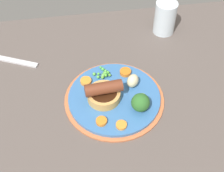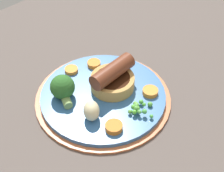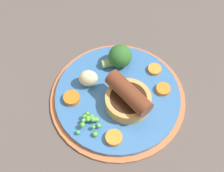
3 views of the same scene
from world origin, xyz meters
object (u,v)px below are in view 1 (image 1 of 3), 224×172
object	(u,v)px
dinner_plate	(114,98)
broccoli_floret_near	(141,102)
fork	(9,60)
carrot_slice_3	(86,81)
drinking_glass	(165,18)
carrot_slice_0	(121,125)
carrot_slice_1	(101,121)
sausage_pudding	(104,93)
pea_pile	(103,74)
carrot_slice_4	(125,72)
potato_chunk_0	(133,81)

from	to	relation	value
dinner_plate	broccoli_floret_near	bearing A→B (deg)	140.78
broccoli_floret_near	fork	bearing A→B (deg)	-102.65
carrot_slice_3	drinking_glass	size ratio (longest dim) A/B	0.29
carrot_slice_0	carrot_slice_1	world-z (taller)	carrot_slice_1
sausage_pudding	drinking_glass	distance (cm)	34.54
broccoli_floret_near	fork	xyz separation A→B (cm)	(33.95, -23.95, -3.35)
dinner_plate	pea_pile	world-z (taller)	pea_pile
broccoli_floret_near	carrot_slice_1	size ratio (longest dim) A/B	2.25
carrot_slice_1	carrot_slice_3	bearing A→B (deg)	-79.90
broccoli_floret_near	carrot_slice_0	xyz separation A→B (cm)	(5.57, 4.63, -1.87)
drinking_glass	carrot_slice_3	bearing A→B (deg)	36.29
carrot_slice_3	drinking_glass	bearing A→B (deg)	-143.71
fork	dinner_plate	bearing A→B (deg)	170.08
fork	broccoli_floret_near	bearing A→B (deg)	169.21
sausage_pudding	carrot_slice_3	world-z (taller)	sausage_pudding
dinner_plate	broccoli_floret_near	distance (cm)	8.07
broccoli_floret_near	fork	world-z (taller)	broccoli_floret_near
broccoli_floret_near	carrot_slice_4	xyz separation A→B (cm)	(1.45, -12.30, -1.73)
sausage_pudding	drinking_glass	xyz separation A→B (cm)	(-22.77, -25.92, 1.60)
potato_chunk_0	drinking_glass	size ratio (longest dim) A/B	0.35
broccoli_floret_near	carrot_slice_3	xyz separation A→B (cm)	(12.54, -10.67, -1.78)
carrot_slice_0	broccoli_floret_near	bearing A→B (deg)	-140.25
fork	drinking_glass	bearing A→B (deg)	-148.02
dinner_plate	carrot_slice_3	bearing A→B (deg)	-41.37
dinner_plate	sausage_pudding	world-z (taller)	sausage_pudding
carrot_slice_4	carrot_slice_0	bearing A→B (deg)	76.33
carrot_slice_4	potato_chunk_0	bearing A→B (deg)	103.04
carrot_slice_0	fork	distance (cm)	40.30
potato_chunk_0	carrot_slice_3	xyz separation A→B (cm)	(12.16, -2.98, -1.34)
potato_chunk_0	sausage_pudding	bearing A→B (deg)	21.85
potato_chunk_0	dinner_plate	bearing A→B (deg)	28.88
potato_chunk_0	broccoli_floret_near	bearing A→B (deg)	92.83
broccoli_floret_near	carrot_slice_1	world-z (taller)	broccoli_floret_near
pea_pile	carrot_slice_3	size ratio (longest dim) A/B	1.67
potato_chunk_0	carrot_slice_1	size ratio (longest dim) A/B	1.36
carrot_slice_0	dinner_plate	bearing A→B (deg)	-88.73
pea_pile	broccoli_floret_near	size ratio (longest dim) A/B	0.81
pea_pile	drinking_glass	world-z (taller)	drinking_glass
sausage_pudding	carrot_slice_1	bearing A→B (deg)	73.53
carrot_slice_1	carrot_slice_3	distance (cm)	13.75
broccoli_floret_near	potato_chunk_0	xyz separation A→B (cm)	(0.38, -7.69, -0.44)
dinner_plate	carrot_slice_1	size ratio (longest dim) A/B	9.62
broccoli_floret_near	carrot_slice_3	size ratio (longest dim) A/B	2.05
pea_pile	carrot_slice_0	xyz separation A→B (cm)	(-2.08, 16.95, -0.54)
sausage_pudding	dinner_plate	bearing A→B (deg)	-178.02
potato_chunk_0	carrot_slice_0	bearing A→B (deg)	67.17
potato_chunk_0	carrot_slice_4	distance (cm)	4.91
fork	drinking_glass	xyz separation A→B (cm)	(-48.21, -6.40, 4.90)
carrot_slice_1	fork	bearing A→B (deg)	-48.38
fork	sausage_pudding	bearing A→B (deg)	166.90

